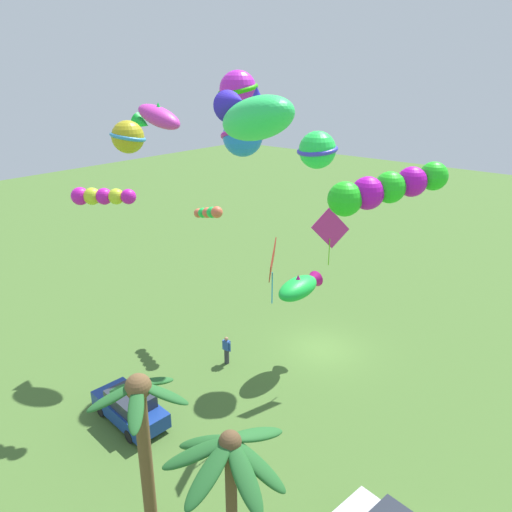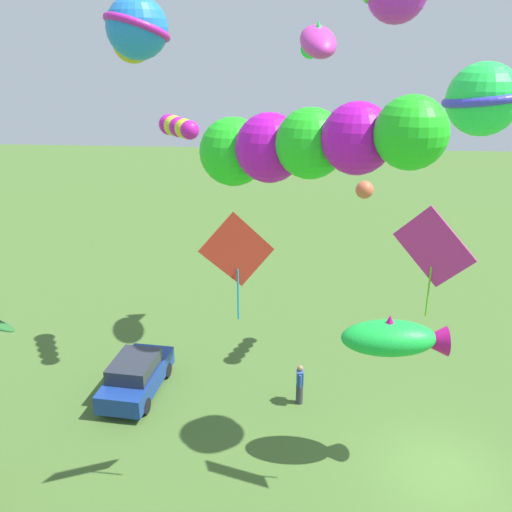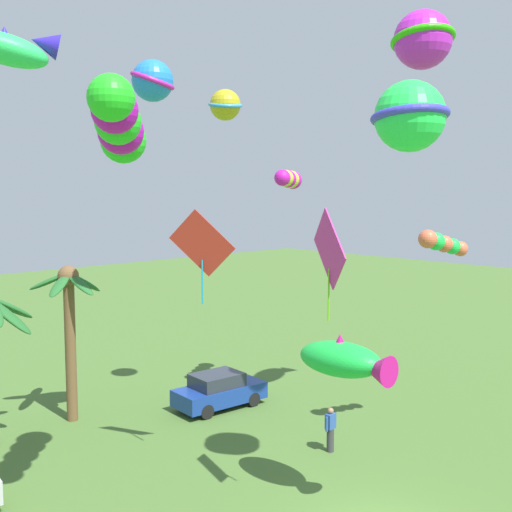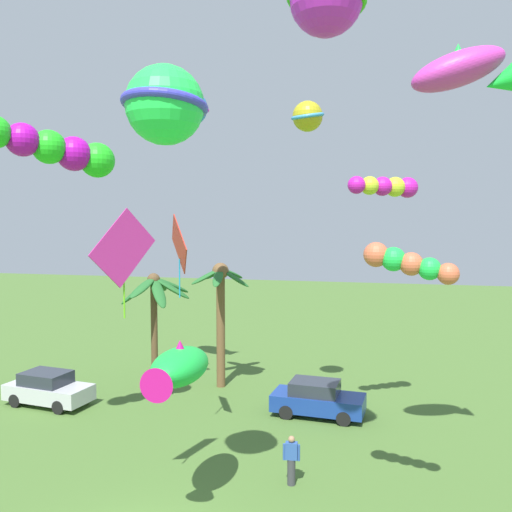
% 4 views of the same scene
% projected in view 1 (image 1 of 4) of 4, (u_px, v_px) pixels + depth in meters
% --- Properties ---
extents(ground_plane, '(120.00, 120.00, 0.00)m').
position_uv_depth(ground_plane, '(322.00, 349.00, 27.87)').
color(ground_plane, '#476B2D').
extents(palm_tree_0, '(3.68, 3.95, 5.71)m').
position_uv_depth(palm_tree_0, '(229.00, 467.00, 13.66)').
color(palm_tree_0, brown).
rests_on(palm_tree_0, ground).
extents(palm_tree_1, '(2.86, 3.08, 6.26)m').
position_uv_depth(palm_tree_1, '(142.00, 424.00, 15.41)').
color(palm_tree_1, brown).
rests_on(palm_tree_1, ground).
extents(parked_car_0, '(4.03, 2.03, 1.51)m').
position_uv_depth(parked_car_0, '(130.00, 407.00, 21.98)').
color(parked_car_0, navy).
rests_on(parked_car_0, ground).
extents(spectator_0, '(0.55, 0.26, 1.59)m').
position_uv_depth(spectator_0, '(227.00, 350.00, 26.31)').
color(spectator_0, '#38383D').
rests_on(spectator_0, ground).
extents(kite_tube_0, '(2.36, 0.88, 1.04)m').
position_uv_depth(kite_tube_0, '(209.00, 213.00, 27.59)').
color(kite_tube_0, '#E16441').
extents(kite_fish_1, '(3.40, 2.41, 1.60)m').
position_uv_depth(kite_fish_1, '(253.00, 116.00, 11.87)').
color(kite_fish_1, '#2EE563').
extents(kite_ball_2, '(2.07, 2.06, 1.36)m').
position_uv_depth(kite_ball_2, '(243.00, 136.00, 16.55)').
color(kite_ball_2, '#227EDF').
extents(kite_ball_3, '(1.83, 1.83, 1.21)m').
position_uv_depth(kite_ball_3, '(128.00, 137.00, 18.24)').
color(kite_ball_3, gold).
extents(kite_fish_4, '(1.41, 3.13, 1.30)m').
position_uv_depth(kite_fish_4, '(300.00, 287.00, 25.35)').
color(kite_fish_4, green).
extents(kite_diamond_5, '(1.25, 1.81, 3.01)m').
position_uv_depth(kite_diamond_5, '(272.00, 262.00, 20.10)').
color(kite_diamond_5, '#B62C20').
extents(kite_diamond_6, '(1.03, 1.90, 2.97)m').
position_uv_depth(kite_diamond_6, '(330.00, 229.00, 23.73)').
color(kite_diamond_6, '#C8298E').
extents(kite_tube_7, '(2.62, 1.91, 0.79)m').
position_uv_depth(kite_tube_7, '(101.00, 196.00, 21.47)').
color(kite_tube_7, '#D21AB3').
extents(kite_ball_8, '(2.62, 2.63, 1.86)m').
position_uv_depth(kite_ball_8, '(317.00, 150.00, 24.42)').
color(kite_ball_8, '#27F151').
extents(kite_fish_9, '(3.25, 1.74, 1.76)m').
position_uv_depth(kite_fish_9, '(157.00, 117.00, 25.23)').
color(kite_fish_9, '#D737B4').
extents(kite_ball_10, '(2.71, 2.71, 1.84)m').
position_uv_depth(kite_ball_10, '(238.00, 89.00, 24.21)').
color(kite_ball_10, '#CB25CF').
extents(kite_tube_11, '(3.19, 3.92, 1.81)m').
position_uv_depth(kite_tube_11, '(384.00, 189.00, 17.69)').
color(kite_tube_11, '#22D220').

